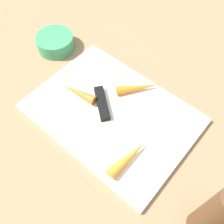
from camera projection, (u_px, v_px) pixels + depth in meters
ground_plane at (112, 115)px, 0.58m from camera, size 1.40×1.40×0.00m
cutting_board at (112, 113)px, 0.58m from camera, size 0.36×0.26×0.01m
knife at (102, 109)px, 0.57m from camera, size 0.17×0.14×0.01m
carrot_medium at (138, 88)px, 0.60m from camera, size 0.08×0.10×0.02m
carrot_shortest at (78, 92)px, 0.59m from camera, size 0.09×0.04×0.02m
carrot_longest at (129, 157)px, 0.50m from camera, size 0.03×0.11×0.02m
small_bowl at (55, 42)px, 0.68m from camera, size 0.10×0.10×0.04m
pepper_grinder at (214, 215)px, 0.38m from camera, size 0.04×0.04×0.17m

